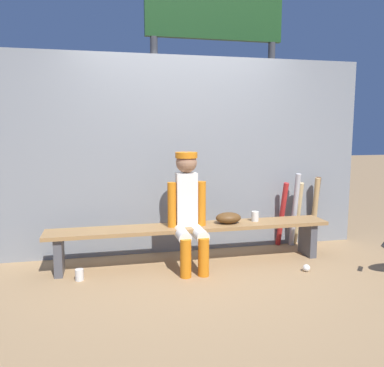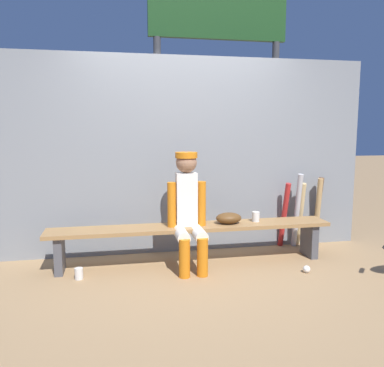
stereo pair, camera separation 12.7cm
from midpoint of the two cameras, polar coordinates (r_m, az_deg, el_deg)
ground_plane at (r=4.41m, az=0.84°, el=-11.31°), size 30.00×30.00×0.00m
chainlink_fence at (r=4.64m, az=-0.36°, el=3.95°), size 4.39×0.03×2.26m
dugout_bench at (r=4.31m, az=0.85°, el=-7.01°), size 3.02×0.36×0.42m
player_seated at (r=4.13m, az=0.33°, el=-3.36°), size 0.41×0.55×1.20m
baseball_glove at (r=4.37m, az=6.08°, el=-4.93°), size 0.28×0.20×0.12m
bat_aluminum_red at (r=5.02m, az=13.70°, el=-4.38°), size 0.09×0.21×0.80m
bat_aluminum_silver at (r=5.04m, az=15.43°, el=-3.75°), size 0.07×0.20×0.92m
bat_wood_natural at (r=5.11m, az=15.85°, el=-4.26°), size 0.09×0.23×0.80m
bat_wood_dark at (r=5.24m, az=18.08°, el=-3.76°), size 0.09×0.18×0.85m
bat_wood_tan at (r=5.21m, az=18.12°, el=-3.84°), size 0.09×0.18×0.85m
baseball at (r=4.31m, az=16.82°, el=-11.60°), size 0.07×0.07×0.07m
cup_on_ground at (r=4.10m, az=-14.94°, el=-12.29°), size 0.08×0.08×0.11m
cup_on_bench at (r=4.51m, az=9.87°, el=-4.68°), size 0.08×0.08×0.11m
scoreboard at (r=5.83m, az=5.03°, el=19.46°), size 2.19×0.27×3.73m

